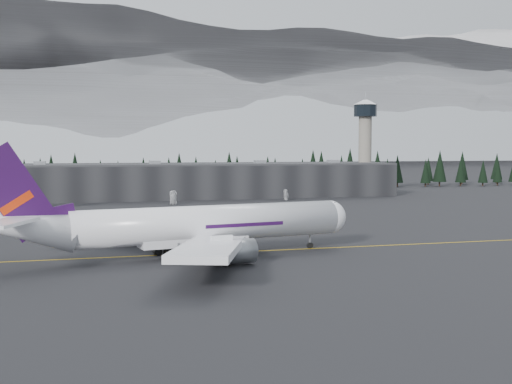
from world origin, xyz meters
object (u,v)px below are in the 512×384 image
object	(u,v)px
jet_main	(178,226)
gse_vehicle_a	(173,203)
control_tower	(365,135)
gse_vehicle_b	(286,199)
terminal	(182,181)

from	to	relation	value
jet_main	gse_vehicle_a	world-z (taller)	jet_main
control_tower	gse_vehicle_a	xyz separation A→B (m)	(-82.40, -32.66, -22.77)
jet_main	gse_vehicle_b	size ratio (longest dim) A/B	16.72
terminal	jet_main	distance (m)	132.37
jet_main	gse_vehicle_b	bearing A→B (deg)	53.93
terminal	gse_vehicle_a	world-z (taller)	terminal
jet_main	gse_vehicle_b	xyz separation A→B (m)	(53.55, 107.62, -4.78)
control_tower	gse_vehicle_b	world-z (taller)	control_tower
terminal	gse_vehicle_b	world-z (taller)	terminal
terminal	gse_vehicle_a	xyz separation A→B (m)	(-7.40, -29.66, -5.66)
jet_main	control_tower	bearing A→B (deg)	44.89
control_tower	jet_main	world-z (taller)	control_tower
terminal	gse_vehicle_b	bearing A→B (deg)	-34.95
control_tower	gse_vehicle_b	xyz separation A→B (m)	(-41.86, -26.17, -22.74)
terminal	jet_main	xyz separation A→B (m)	(-20.41, -130.79, -0.85)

